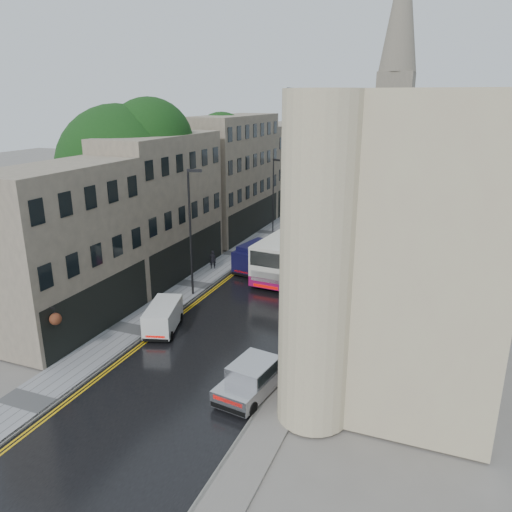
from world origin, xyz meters
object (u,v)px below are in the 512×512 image
Objects in this scene: tree_far at (202,175)px; navy_van at (237,259)px; lamp_post_near at (190,234)px; pedestrian at (213,260)px; white_van at (145,326)px; white_lorry at (336,228)px; silver_hatchback at (219,388)px; lamp_post_far at (273,196)px; cream_bus at (265,259)px; tree_near at (122,189)px.

navy_van is at bearing -50.76° from tree_far.
pedestrian is at bearing 86.30° from lamp_post_near.
white_lorry is at bearing 57.85° from white_van.
silver_hatchback is at bearing -83.49° from white_lorry.
pedestrian is 0.20× the size of lamp_post_far.
silver_hatchback is 1.16× the size of white_van.
cream_bus is (10.82, -10.42, -4.53)m from tree_far.
silver_hatchback is 19.28m from pedestrian.
tree_near is 3.13× the size of silver_hatchback.
navy_van is at bearing 62.98° from lamp_post_near.
silver_hatchback is at bearing 96.24° from pedestrian.
lamp_post_far is at bearing 67.12° from tree_near.
tree_near reaches higher than tree_far.
lamp_post_near is 1.18× the size of lamp_post_far.
silver_hatchback is at bearing -71.68° from lamp_post_near.
cream_bus is at bearing -52.64° from lamp_post_far.
tree_far is 2.59× the size of navy_van.
navy_van is at bearing -114.78° from white_lorry.
cream_bus is 3.23× the size of white_van.
tree_near is at bearing 112.74° from white_van.
cream_bus is at bearing -43.92° from tree_far.
white_van is at bearing -67.03° from lamp_post_far.
tree_near reaches higher than pedestrian.
pedestrian is at bearing -72.49° from lamp_post_far.
lamp_post_near reaches higher than pedestrian.
tree_far is 7.66m from lamp_post_far.
navy_van is 6.53m from lamp_post_near.
lamp_post_near is (7.14, -15.59, -1.60)m from tree_far.
white_lorry is at bearing -150.00° from pedestrian.
lamp_post_near is 18.86m from lamp_post_far.
tree_far is at bearing 140.17° from cream_bus.
silver_hatchback is at bearing -42.98° from tree_near.
silver_hatchback is (4.00, -16.67, -0.85)m from cream_bus.
tree_far is 12.78m from pedestrian.
white_van reaches higher than pedestrian.
tree_near reaches higher than lamp_post_near.
lamp_post_far is at bearing 111.42° from cream_bus.
white_van is 8.18m from lamp_post_near.
silver_hatchback is at bearing -54.74° from lamp_post_far.
lamp_post_near is at bearing -121.36° from cream_bus.
tree_far reaches higher than cream_bus.
lamp_post_far is at bearing 161.69° from white_lorry.
tree_far reaches higher than navy_van.
cream_bus is 1.61× the size of lamp_post_far.
pedestrian is at bearing -174.06° from navy_van.
white_lorry reaches higher than cream_bus.
navy_van is 0.53× the size of lamp_post_near.
silver_hatchback is 8.13m from white_van.
cream_bus reaches higher than white_van.
lamp_post_near is at bearing 80.64° from pedestrian.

